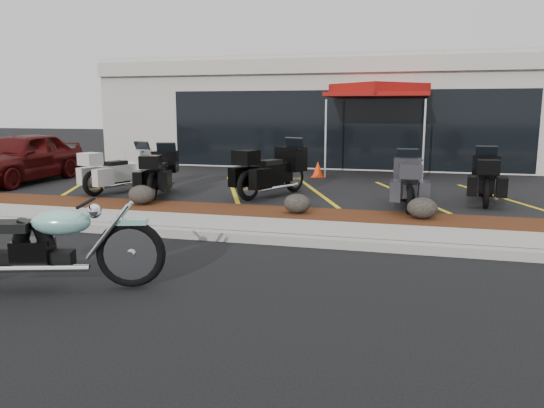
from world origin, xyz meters
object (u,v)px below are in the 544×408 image
(parked_car, at_px, (21,157))
(hero_cruiser, at_px, (130,244))
(touring_white, at_px, (142,165))
(popup_canopy, at_px, (378,92))
(traffic_cone, at_px, (318,169))

(parked_car, bearing_deg, hero_cruiser, -44.72)
(touring_white, xyz_separation_m, parked_car, (-3.84, 0.17, 0.09))
(touring_white, xyz_separation_m, popup_canopy, (5.62, 4.81, 1.94))
(parked_car, bearing_deg, touring_white, -4.03)
(hero_cruiser, height_order, parked_car, parked_car)
(traffic_cone, bearing_deg, touring_white, -139.09)
(traffic_cone, xyz_separation_m, popup_canopy, (1.63, 1.36, 2.31))
(touring_white, relative_size, parked_car, 0.51)
(popup_canopy, bearing_deg, hero_cruiser, -106.83)
(traffic_cone, distance_m, popup_canopy, 3.14)
(hero_cruiser, xyz_separation_m, touring_white, (-3.44, 6.68, 0.20))
(touring_white, distance_m, parked_car, 3.85)
(hero_cruiser, distance_m, traffic_cone, 10.15)
(hero_cruiser, bearing_deg, parked_car, 119.57)
(touring_white, bearing_deg, popup_canopy, -30.59)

